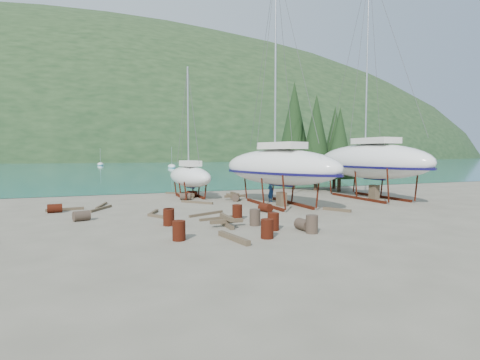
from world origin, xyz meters
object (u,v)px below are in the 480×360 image
object	(u,v)px
worker	(271,192)
large_sailboat_far	(370,161)
large_sailboat_near	(278,167)
small_sailboat_shore	(190,176)

from	to	relation	value
worker	large_sailboat_far	bearing A→B (deg)	-106.70
large_sailboat_near	worker	world-z (taller)	large_sailboat_near
large_sailboat_far	small_sailboat_shore	size ratio (longest dim) A/B	1.74
large_sailboat_far	small_sailboat_shore	bearing A→B (deg)	152.04
large_sailboat_near	worker	xyz separation A→B (m)	(0.28, 1.89, -2.08)
large_sailboat_near	large_sailboat_far	bearing A→B (deg)	-12.39
small_sailboat_shore	worker	bearing A→B (deg)	-55.70
large_sailboat_near	small_sailboat_shore	world-z (taller)	large_sailboat_near
large_sailboat_far	worker	world-z (taller)	large_sailboat_far
small_sailboat_shore	worker	distance (m)	7.60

